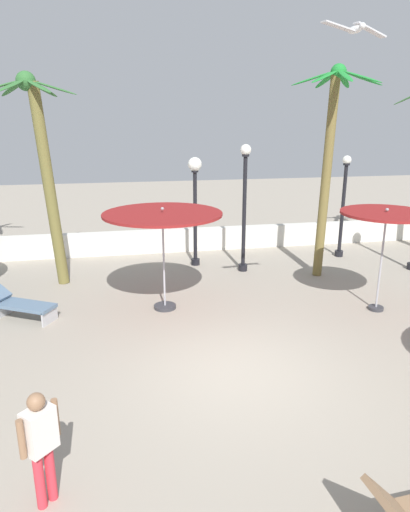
% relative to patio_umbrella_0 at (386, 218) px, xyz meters
% --- Properties ---
extents(ground_plane, '(56.00, 56.00, 0.00)m').
position_rel_patio_umbrella_0_xyz_m(ground_plane, '(-4.19, -2.09, -2.33)').
color(ground_plane, '#9E9384').
extents(boundary_wall, '(25.20, 0.30, 0.81)m').
position_rel_patio_umbrella_0_xyz_m(boundary_wall, '(-4.19, 6.23, -1.93)').
color(boundary_wall, silver).
rests_on(boundary_wall, ground_plane).
extents(patio_umbrella_0, '(2.13, 2.13, 2.57)m').
position_rel_patio_umbrella_0_xyz_m(patio_umbrella_0, '(0.00, 0.00, 0.00)').
color(patio_umbrella_0, '#333338').
rests_on(patio_umbrella_0, ground_plane).
extents(patio_umbrella_3, '(2.86, 2.86, 2.58)m').
position_rel_patio_umbrella_0_xyz_m(patio_umbrella_3, '(-5.16, 1.11, -0.05)').
color(patio_umbrella_3, '#333338').
rests_on(patio_umbrella_3, ground_plane).
extents(palm_tree_0, '(2.56, 2.40, 5.76)m').
position_rel_patio_umbrella_0_xyz_m(palm_tree_0, '(-8.09, 3.54, 1.20)').
color(palm_tree_0, brown).
rests_on(palm_tree_0, ground_plane).
extents(palm_tree_2, '(2.50, 2.53, 6.02)m').
position_rel_patio_umbrella_0_xyz_m(palm_tree_2, '(-0.21, 2.78, 1.44)').
color(palm_tree_2, brown).
rests_on(palm_tree_2, ground_plane).
extents(lamp_post_1, '(0.43, 0.43, 3.46)m').
position_rel_patio_umbrella_0_xyz_m(lamp_post_1, '(-3.79, 4.52, 0.03)').
color(lamp_post_1, black).
rests_on(lamp_post_1, ground_plane).
extents(lamp_post_2, '(0.32, 0.32, 3.88)m').
position_rel_patio_umbrella_0_xyz_m(lamp_post_2, '(-2.43, 3.64, -0.13)').
color(lamp_post_2, black).
rests_on(lamp_post_2, ground_plane).
extents(lamp_post_3, '(0.29, 0.29, 3.44)m').
position_rel_patio_umbrella_0_xyz_m(lamp_post_3, '(1.28, 4.52, -0.50)').
color(lamp_post_3, black).
rests_on(lamp_post_3, ground_plane).
extents(lounge_chair_0, '(1.90, 1.40, 0.83)m').
position_rel_patio_umbrella_0_xyz_m(lounge_chair_0, '(-8.67, 1.19, -1.94)').
color(lounge_chair_0, '#B7B7BC').
rests_on(lounge_chair_0, ground_plane).
extents(guest_0, '(0.42, 0.43, 1.54)m').
position_rel_patio_umbrella_0_xyz_m(guest_0, '(-7.26, -4.69, -1.41)').
color(guest_0, '#D8333F').
rests_on(guest_0, ground_plane).
extents(seagull_0, '(1.30, 0.46, 0.20)m').
position_rel_patio_umbrella_0_xyz_m(seagull_0, '(-2.23, -1.97, 3.64)').
color(seagull_0, white).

